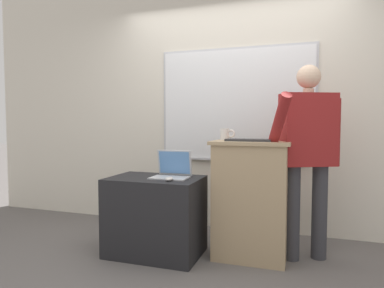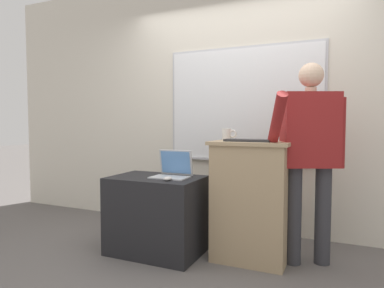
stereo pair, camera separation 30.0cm
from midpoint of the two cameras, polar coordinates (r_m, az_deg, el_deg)
ground_plane at (r=2.79m, az=2.73°, el=-21.59°), size 30.00×30.00×0.00m
back_wall at (r=3.85m, az=10.36°, el=7.22°), size 6.40×0.17×2.87m
lectern_podium at (r=3.02m, az=12.58°, el=-9.29°), size 0.67×0.42×1.03m
side_desk at (r=3.17m, az=-3.23°, el=-11.74°), size 0.82×0.55×0.70m
person_presenter at (r=3.03m, az=21.73°, el=-0.71°), size 0.62×0.69×1.67m
laptop at (r=3.09m, az=-0.34°, el=-4.07°), size 0.33×0.26×0.24m
wireless_keyboard at (r=2.91m, az=12.20°, el=0.59°), size 0.38×0.14×0.02m
computer_mouse_by_laptop at (r=2.90m, az=-1.10°, el=-5.80°), size 0.06×0.10×0.03m
coffee_mug at (r=3.15m, az=8.65°, el=1.63°), size 0.14×0.08×0.10m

